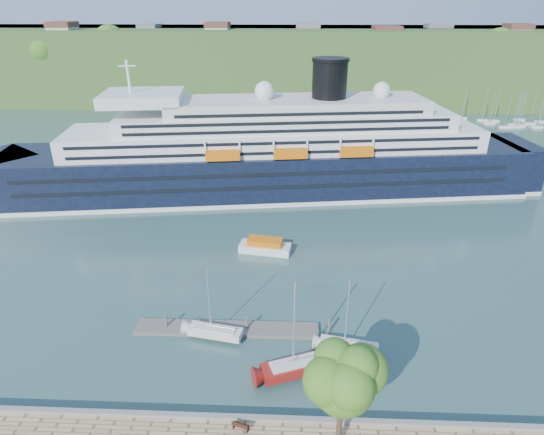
{
  "coord_description": "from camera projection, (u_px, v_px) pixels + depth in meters",
  "views": [
    {
      "loc": [
        4.81,
        -26.73,
        32.03
      ],
      "look_at": [
        2.43,
        30.0,
        5.07
      ],
      "focal_mm": 30.0,
      "sensor_mm": 36.0,
      "label": 1
    }
  ],
  "objects": [
    {
      "name": "far_hillside",
      "position": [
        279.0,
        64.0,
        163.77
      ],
      "size": [
        400.0,
        50.0,
        24.0
      ],
      "primitive_type": "cube",
      "color": "#385A24",
      "rests_on": "ground"
    },
    {
      "name": "tender_launch",
      "position": [
        265.0,
        245.0,
        64.04
      ],
      "size": [
        7.6,
        3.61,
        2.02
      ],
      "primitive_type": null,
      "rotation": [
        0.0,
        0.0,
        -0.16
      ],
      "color": "#D8650C",
      "rests_on": "ground"
    },
    {
      "name": "sailboat_white_far",
      "position": [
        351.0,
        320.0,
        44.03
      ],
      "size": [
        6.62,
        2.98,
        8.26
      ],
      "primitive_type": null,
      "rotation": [
        0.0,
        0.0,
        -0.19
      ],
      "color": "silver",
      "rests_on": "ground"
    },
    {
      "name": "ground",
      "position": [
        228.0,
        425.0,
        38.05
      ],
      "size": [
        400.0,
        400.0,
        0.0
      ],
      "primitive_type": "plane",
      "color": "#2B4C49",
      "rests_on": "ground"
    },
    {
      "name": "quay_coping",
      "position": [
        227.0,
        417.0,
        37.37
      ],
      "size": [
        220.0,
        0.5,
        0.3
      ],
      "primitive_type": "cube",
      "color": "slate",
      "rests_on": "promenade"
    },
    {
      "name": "sailboat_white_near",
      "position": [
        213.0,
        306.0,
        46.14
      ],
      "size": [
        6.51,
        2.9,
        8.12
      ],
      "primitive_type": null,
      "rotation": [
        0.0,
        0.0,
        -0.19
      ],
      "color": "silver",
      "rests_on": "ground"
    },
    {
      "name": "sailboat_red",
      "position": [
        299.0,
        333.0,
        40.99
      ],
      "size": [
        8.06,
        4.76,
        10.07
      ],
      "primitive_type": null,
      "rotation": [
        0.0,
        0.0,
        0.36
      ],
      "color": "maroon",
      "rests_on": "ground"
    },
    {
      "name": "floating_pontoon",
      "position": [
        227.0,
        329.0,
        48.91
      ],
      "size": [
        19.7,
        2.46,
        0.44
      ],
      "primitive_type": null,
      "rotation": [
        0.0,
        0.0,
        0.0
      ],
      "color": "slate",
      "rests_on": "ground"
    },
    {
      "name": "promenade_tree",
      "position": [
        342.0,
        395.0,
        32.95
      ],
      "size": [
        6.29,
        6.29,
        10.43
      ],
      "primitive_type": null,
      "color": "#38691B",
      "rests_on": "promenade"
    },
    {
      "name": "park_bench",
      "position": [
        241.0,
        425.0,
        36.29
      ],
      "size": [
        1.56,
        1.02,
        0.93
      ],
      "primitive_type": null,
      "rotation": [
        0.0,
        0.0,
        -0.32
      ],
      "color": "#3F1D12",
      "rests_on": "promenade"
    },
    {
      "name": "cruise_ship",
      "position": [
        265.0,
        129.0,
        79.84
      ],
      "size": [
        106.9,
        29.29,
        23.76
      ],
      "primitive_type": null,
      "rotation": [
        0.0,
        0.0,
        0.13
      ],
      "color": "black",
      "rests_on": "ground"
    }
  ]
}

